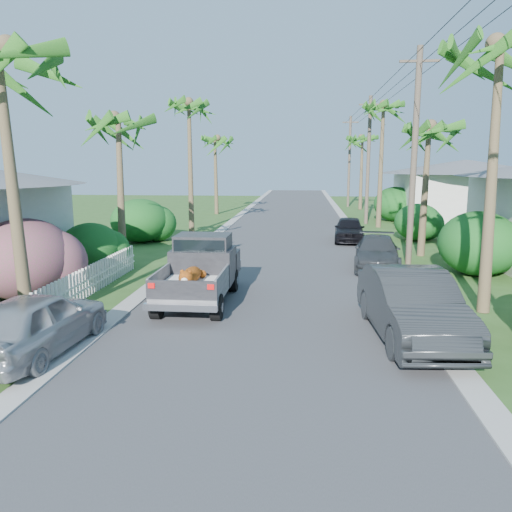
# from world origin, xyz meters

# --- Properties ---
(ground) EXTENTS (120.00, 120.00, 0.00)m
(ground) POSITION_xyz_m (0.00, 0.00, 0.00)
(ground) COLOR #2F521E
(ground) RESTS_ON ground
(road) EXTENTS (8.00, 100.00, 0.02)m
(road) POSITION_xyz_m (0.00, 25.00, 0.01)
(road) COLOR #38383A
(road) RESTS_ON ground
(curb_left) EXTENTS (0.60, 100.00, 0.06)m
(curb_left) POSITION_xyz_m (-4.30, 25.00, 0.03)
(curb_left) COLOR #A5A39E
(curb_left) RESTS_ON ground
(curb_right) EXTENTS (0.60, 100.00, 0.06)m
(curb_right) POSITION_xyz_m (4.30, 25.00, 0.03)
(curb_right) COLOR #A5A39E
(curb_right) RESTS_ON ground
(pickup_truck) EXTENTS (1.98, 5.12, 2.06)m
(pickup_truck) POSITION_xyz_m (-2.20, 6.51, 1.01)
(pickup_truck) COLOR black
(pickup_truck) RESTS_ON ground
(parked_car_rn) EXTENTS (2.16, 5.23, 1.68)m
(parked_car_rn) POSITION_xyz_m (3.69, 3.31, 0.84)
(parked_car_rn) COLOR #27292B
(parked_car_rn) RESTS_ON ground
(parked_car_rm) EXTENTS (2.35, 4.65, 1.29)m
(parked_car_rm) POSITION_xyz_m (4.10, 12.00, 0.65)
(parked_car_rm) COLOR #323537
(parked_car_rm) RESTS_ON ground
(parked_car_rf) EXTENTS (1.91, 4.12, 1.37)m
(parked_car_rf) POSITION_xyz_m (3.60, 19.21, 0.68)
(parked_car_rf) COLOR black
(parked_car_rf) RESTS_ON ground
(parked_car_ln) EXTENTS (1.99, 4.38, 1.46)m
(parked_car_ln) POSITION_xyz_m (-5.00, 1.46, 0.73)
(parked_car_ln) COLOR #A2A4A9
(parked_car_ln) RESTS_ON ground
(palm_l_a) EXTENTS (4.40, 4.40, 8.20)m
(palm_l_a) POSITION_xyz_m (-6.20, 3.00, 6.93)
(palm_l_a) COLOR brown
(palm_l_a) RESTS_ON ground
(palm_l_b) EXTENTS (4.40, 4.40, 7.40)m
(palm_l_b) POSITION_xyz_m (-6.80, 12.00, 6.15)
(palm_l_b) COLOR brown
(palm_l_b) RESTS_ON ground
(palm_l_c) EXTENTS (4.40, 4.40, 9.20)m
(palm_l_c) POSITION_xyz_m (-6.00, 22.00, 7.91)
(palm_l_c) COLOR brown
(palm_l_c) RESTS_ON ground
(palm_l_d) EXTENTS (4.40, 4.40, 7.70)m
(palm_l_d) POSITION_xyz_m (-6.50, 34.00, 6.44)
(palm_l_d) COLOR brown
(palm_l_d) RESTS_ON ground
(palm_r_a) EXTENTS (4.40, 4.40, 8.70)m
(palm_r_a) POSITION_xyz_m (6.30, 6.00, 7.42)
(palm_r_a) COLOR brown
(palm_r_a) RESTS_ON ground
(palm_r_b) EXTENTS (4.40, 4.40, 7.20)m
(palm_r_b) POSITION_xyz_m (6.60, 15.00, 5.95)
(palm_r_b) COLOR brown
(palm_r_b) RESTS_ON ground
(palm_r_c) EXTENTS (4.40, 4.40, 9.40)m
(palm_r_c) POSITION_xyz_m (6.20, 26.00, 8.11)
(palm_r_c) COLOR brown
(palm_r_c) RESTS_ON ground
(palm_r_d) EXTENTS (4.40, 4.40, 8.00)m
(palm_r_d) POSITION_xyz_m (6.50, 40.00, 6.74)
(palm_r_d) COLOR brown
(palm_r_d) RESTS_ON ground
(shrub_l_b) EXTENTS (3.00, 3.30, 2.60)m
(shrub_l_b) POSITION_xyz_m (-7.80, 6.00, 1.30)
(shrub_l_b) COLOR #BD1B73
(shrub_l_b) RESTS_ON ground
(shrub_l_c) EXTENTS (2.40, 2.64, 2.00)m
(shrub_l_c) POSITION_xyz_m (-7.40, 10.00, 1.00)
(shrub_l_c) COLOR #154A16
(shrub_l_c) RESTS_ON ground
(shrub_l_d) EXTENTS (3.20, 3.52, 2.40)m
(shrub_l_d) POSITION_xyz_m (-8.00, 18.00, 1.20)
(shrub_l_d) COLOR #154A16
(shrub_l_d) RESTS_ON ground
(shrub_r_b) EXTENTS (3.00, 3.30, 2.50)m
(shrub_r_b) POSITION_xyz_m (7.80, 11.00, 1.25)
(shrub_r_b) COLOR #154A16
(shrub_r_b) RESTS_ON ground
(shrub_r_c) EXTENTS (2.60, 2.86, 2.10)m
(shrub_r_c) POSITION_xyz_m (7.50, 20.00, 1.05)
(shrub_r_c) COLOR #154A16
(shrub_r_c) RESTS_ON ground
(shrub_r_d) EXTENTS (3.20, 3.52, 2.60)m
(shrub_r_d) POSITION_xyz_m (8.00, 30.00, 1.30)
(shrub_r_d) COLOR #154A16
(shrub_r_d) RESTS_ON ground
(picket_fence) EXTENTS (0.10, 11.00, 1.00)m
(picket_fence) POSITION_xyz_m (-6.00, 5.50, 0.50)
(picket_fence) COLOR white
(picket_fence) RESTS_ON ground
(house_right_far) EXTENTS (9.00, 8.00, 4.60)m
(house_right_far) POSITION_xyz_m (13.00, 30.00, 2.12)
(house_right_far) COLOR silver
(house_right_far) RESTS_ON ground
(utility_pole_b) EXTENTS (1.60, 0.26, 9.00)m
(utility_pole_b) POSITION_xyz_m (5.60, 13.00, 4.60)
(utility_pole_b) COLOR brown
(utility_pole_b) RESTS_ON ground
(utility_pole_c) EXTENTS (1.60, 0.26, 9.00)m
(utility_pole_c) POSITION_xyz_m (5.60, 28.00, 4.60)
(utility_pole_c) COLOR brown
(utility_pole_c) RESTS_ON ground
(utility_pole_d) EXTENTS (1.60, 0.26, 9.00)m
(utility_pole_d) POSITION_xyz_m (5.60, 43.00, 4.60)
(utility_pole_d) COLOR brown
(utility_pole_d) RESTS_ON ground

